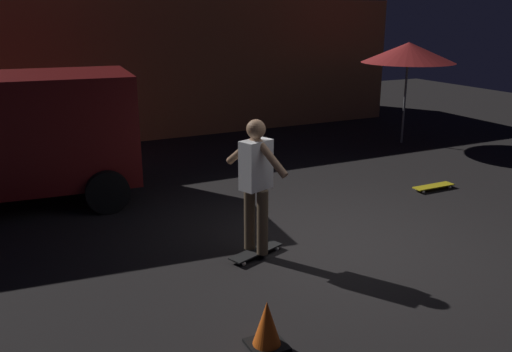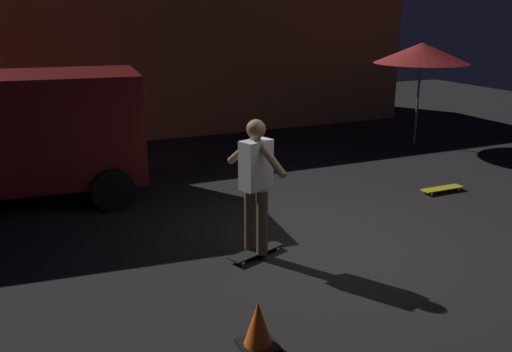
% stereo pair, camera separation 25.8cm
% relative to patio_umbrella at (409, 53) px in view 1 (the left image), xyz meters
% --- Properties ---
extents(ground_plane, '(28.00, 28.00, 0.00)m').
position_rel_patio_umbrella_xyz_m(ground_plane, '(-4.66, -4.23, -2.07)').
color(ground_plane, black).
extents(low_building, '(12.71, 3.65, 3.26)m').
position_rel_patio_umbrella_xyz_m(low_building, '(-4.74, 4.66, -0.44)').
color(low_building, '#C67A47').
rests_on(low_building, ground_plane).
extents(patio_umbrella, '(2.10, 2.10, 2.30)m').
position_rel_patio_umbrella_xyz_m(patio_umbrella, '(0.00, 0.00, 0.00)').
color(patio_umbrella, slate).
rests_on(patio_umbrella, ground_plane).
extents(skateboard_ridden, '(0.80, 0.45, 0.07)m').
position_rel_patio_umbrella_xyz_m(skateboard_ridden, '(-5.82, -4.03, -2.02)').
color(skateboard_ridden, black).
rests_on(skateboard_ridden, ground_plane).
extents(skateboard_spare, '(0.78, 0.23, 0.07)m').
position_rel_patio_umbrella_xyz_m(skateboard_spare, '(-1.89, -3.01, -2.02)').
color(skateboard_spare, gold).
rests_on(skateboard_spare, ground_plane).
extents(skater, '(0.43, 0.95, 1.67)m').
position_rel_patio_umbrella_xyz_m(skater, '(-5.82, -4.03, -1.04)').
color(skater, brown).
rests_on(skater, skateboard_ridden).
extents(traffic_cone, '(0.34, 0.34, 0.46)m').
position_rel_patio_umbrella_xyz_m(traffic_cone, '(-6.59, -5.79, -1.86)').
color(traffic_cone, black).
rests_on(traffic_cone, ground_plane).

